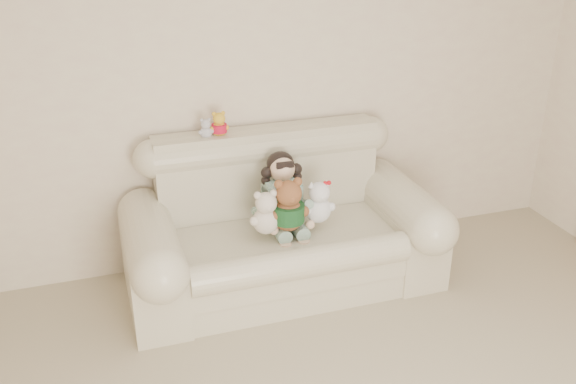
{
  "coord_description": "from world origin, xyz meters",
  "views": [
    {
      "loc": [
        -1.34,
        -1.63,
        2.44
      ],
      "look_at": [
        -0.17,
        1.9,
        0.75
      ],
      "focal_mm": 39.87,
      "sensor_mm": 36.0,
      "label": 1
    }
  ],
  "objects_px": {
    "white_cat": "(319,198)",
    "brown_teddy": "(288,200)",
    "sofa": "(283,218)",
    "cream_teddy": "(266,208)",
    "seated_child": "(282,190)"
  },
  "relations": [
    {
      "from": "sofa",
      "to": "brown_teddy",
      "type": "relative_size",
      "value": 4.99
    },
    {
      "from": "seated_child",
      "to": "white_cat",
      "type": "relative_size",
      "value": 1.52
    },
    {
      "from": "brown_teddy",
      "to": "cream_teddy",
      "type": "bearing_deg",
      "value": -158.73
    },
    {
      "from": "sofa",
      "to": "cream_teddy",
      "type": "relative_size",
      "value": 6.04
    },
    {
      "from": "white_cat",
      "to": "cream_teddy",
      "type": "height_order",
      "value": "white_cat"
    },
    {
      "from": "seated_child",
      "to": "sofa",
      "type": "bearing_deg",
      "value": -108.29
    },
    {
      "from": "white_cat",
      "to": "brown_teddy",
      "type": "bearing_deg",
      "value": -169.34
    },
    {
      "from": "sofa",
      "to": "seated_child",
      "type": "xyz_separation_m",
      "value": [
        0.02,
        0.08,
        0.17
      ]
    },
    {
      "from": "brown_teddy",
      "to": "cream_teddy",
      "type": "height_order",
      "value": "brown_teddy"
    },
    {
      "from": "seated_child",
      "to": "brown_teddy",
      "type": "height_order",
      "value": "seated_child"
    },
    {
      "from": "brown_teddy",
      "to": "white_cat",
      "type": "xyz_separation_m",
      "value": [
        0.23,
        0.04,
        -0.04
      ]
    },
    {
      "from": "brown_teddy",
      "to": "white_cat",
      "type": "bearing_deg",
      "value": 33.14
    },
    {
      "from": "sofa",
      "to": "brown_teddy",
      "type": "distance_m",
      "value": 0.24
    },
    {
      "from": "brown_teddy",
      "to": "white_cat",
      "type": "relative_size",
      "value": 1.2
    },
    {
      "from": "brown_teddy",
      "to": "white_cat",
      "type": "distance_m",
      "value": 0.23
    }
  ]
}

